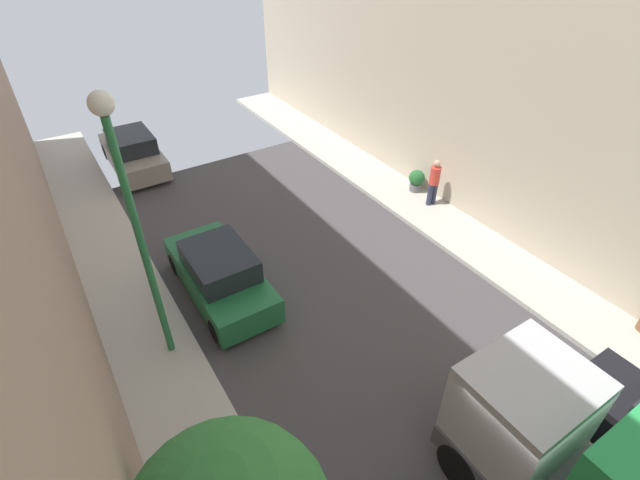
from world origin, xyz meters
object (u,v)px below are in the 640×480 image
at_px(parked_car_left_3, 133,153).
at_px(pedestrian, 434,181).
at_px(parked_car_left_2, 220,274).
at_px(potted_plant_2, 416,180).
at_px(lamp_post, 131,207).

relative_size(parked_car_left_3, pedestrian, 2.44).
relative_size(parked_car_left_2, potted_plant_2, 5.10).
bearing_deg(pedestrian, parked_car_left_3, 132.95).
bearing_deg(parked_car_left_3, pedestrian, -47.05).
height_order(parked_car_left_2, pedestrian, pedestrian).
distance_m(parked_car_left_2, potted_plant_2, 8.39).
bearing_deg(lamp_post, parked_car_left_3, 79.46).
relative_size(parked_car_left_3, potted_plant_2, 5.10).
xyz_separation_m(potted_plant_2, lamp_post, (-10.21, -2.48, 3.67)).
xyz_separation_m(parked_car_left_3, lamp_post, (-1.90, -10.22, 3.54)).
xyz_separation_m(parked_car_left_3, pedestrian, (8.13, -8.74, 0.35)).
relative_size(potted_plant_2, lamp_post, 0.13).
bearing_deg(potted_plant_2, parked_car_left_2, -171.87).
bearing_deg(pedestrian, parked_car_left_2, -178.73).
bearing_deg(lamp_post, potted_plant_2, 13.68).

